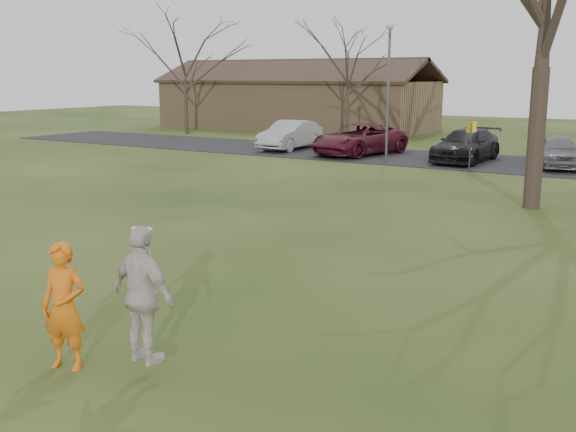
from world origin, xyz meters
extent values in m
plane|color=#1E380F|center=(0.00, 0.00, 0.00)|extent=(120.00, 120.00, 0.00)
cube|color=black|center=(0.00, 25.00, 0.02)|extent=(62.00, 6.50, 0.04)
imported|color=orange|center=(-0.99, -0.25, 0.89)|extent=(0.75, 0.60, 1.78)
imported|color=#A6A6AC|center=(-12.64, 25.00, 0.81)|extent=(1.73, 4.70, 1.54)
imported|color=#511322|center=(-8.42, 24.70, 0.81)|extent=(3.71, 5.96, 1.54)
imported|color=black|center=(-3.01, 24.81, 0.78)|extent=(2.25, 5.16, 1.48)
imported|color=slate|center=(0.99, 24.81, 0.75)|extent=(2.83, 4.46, 1.41)
imported|color=beige|center=(0.19, 0.06, 1.17)|extent=(1.14, 0.58, 1.86)
cylinder|color=white|center=(0.11, 0.17, 2.03)|extent=(0.27, 0.27, 0.06)
cube|color=#8C6D4C|center=(-20.00, 38.00, 1.75)|extent=(20.00, 8.00, 3.50)
cube|color=#33231C|center=(-20.00, 35.95, 4.25)|extent=(20.60, 4.40, 1.78)
cube|color=#33231C|center=(-20.00, 40.05, 4.25)|extent=(20.60, 4.40, 1.78)
cube|color=#38281E|center=(-20.00, 38.00, 4.95)|extent=(20.60, 0.45, 0.20)
cylinder|color=#47474C|center=(-6.00, 22.50, 3.00)|extent=(0.12, 0.12, 6.00)
sphere|color=beige|center=(-6.00, 22.50, 6.10)|extent=(0.34, 0.34, 0.34)
cylinder|color=#47474C|center=(-2.00, 22.00, 1.00)|extent=(0.06, 0.06, 2.00)
cube|color=yellow|center=(-2.00, 22.00, 1.85)|extent=(0.35, 0.35, 0.45)
camera|label=1|loc=(6.16, -6.11, 3.99)|focal=42.06mm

